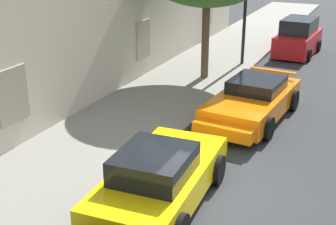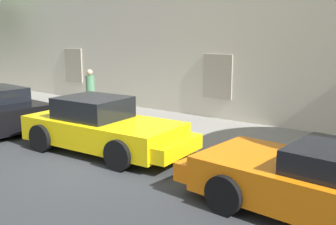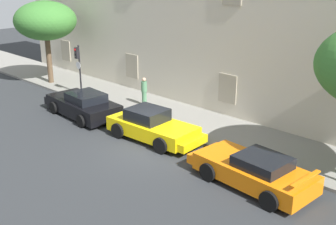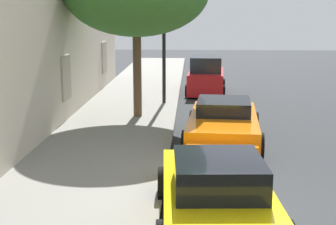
# 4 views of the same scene
# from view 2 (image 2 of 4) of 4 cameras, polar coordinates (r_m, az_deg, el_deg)

# --- Properties ---
(ground_plane) EXTENTS (80.00, 80.00, 0.00)m
(ground_plane) POSITION_cam_2_polar(r_m,az_deg,el_deg) (9.48, -9.80, -7.49)
(ground_plane) COLOR #2B2D30
(sidewalk) EXTENTS (60.00, 3.70, 0.14)m
(sidewalk) POSITION_cam_2_polar(r_m,az_deg,el_deg) (12.17, 2.81, -2.68)
(sidewalk) COLOR gray
(sidewalk) RESTS_ON ground
(sportscar_yellow_flank) EXTENTS (4.72, 2.27, 1.41)m
(sportscar_yellow_flank) POSITION_cam_2_polar(r_m,az_deg,el_deg) (10.28, -8.96, -2.30)
(sportscar_yellow_flank) COLOR yellow
(sportscar_yellow_flank) RESTS_ON ground
(sportscar_white_middle) EXTENTS (4.89, 2.40, 1.26)m
(sportscar_white_middle) POSITION_cam_2_polar(r_m,az_deg,el_deg) (7.15, 20.84, -9.57)
(sportscar_white_middle) COLOR orange
(sportscar_white_middle) RESTS_ON ground
(pedestrian_admiring) EXTENTS (0.37, 0.37, 1.59)m
(pedestrian_admiring) POSITION_cam_2_polar(r_m,az_deg,el_deg) (14.87, -11.26, 3.23)
(pedestrian_admiring) COLOR #4C7F59
(pedestrian_admiring) RESTS_ON sidewalk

